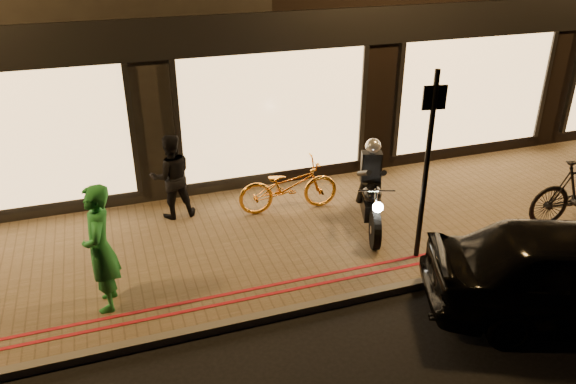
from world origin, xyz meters
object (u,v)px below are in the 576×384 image
object	(u,v)px
motorcycle	(371,195)
bicycle_gold	(288,186)
sign_post	(427,159)
person_green	(100,249)

from	to	relation	value
motorcycle	bicycle_gold	world-z (taller)	motorcycle
sign_post	bicycle_gold	xyz separation A→B (m)	(-1.42, 2.16, -1.19)
motorcycle	sign_post	bearing A→B (deg)	-55.86
motorcycle	person_green	world-z (taller)	person_green
sign_post	motorcycle	bearing A→B (deg)	104.90
bicycle_gold	motorcycle	bearing A→B (deg)	-129.24
motorcycle	person_green	size ratio (longest dim) A/B	1.02
sign_post	bicycle_gold	size ratio (longest dim) A/B	1.63
sign_post	person_green	xyz separation A→B (m)	(-4.71, 0.28, -0.76)
motorcycle	bicycle_gold	size ratio (longest dim) A/B	1.02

